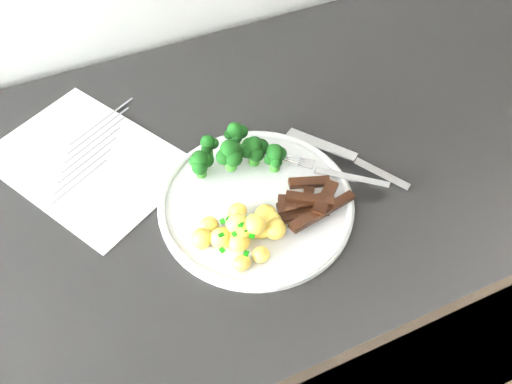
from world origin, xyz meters
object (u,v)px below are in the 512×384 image
object	(u,v)px
knife	(362,166)
plate	(256,202)
recipe_paper	(88,161)
beef_strips	(310,204)
broccoli	(238,151)
fork	(336,173)
potatoes	(244,230)
counter	(257,305)

from	to	relation	value
knife	plate	bearing A→B (deg)	178.92
recipe_paper	beef_strips	size ratio (longest dim) A/B	3.06
broccoli	fork	bearing A→B (deg)	-32.31
plate	potatoes	bearing A→B (deg)	-128.91
counter	beef_strips	distance (m)	0.50
plate	beef_strips	size ratio (longest dim) A/B	2.43
counter	fork	world-z (taller)	fork
broccoli	beef_strips	distance (m)	0.12
beef_strips	broccoli	bearing A→B (deg)	117.84
counter	fork	distance (m)	0.50
broccoli	beef_strips	bearing A→B (deg)	-62.16
counter	broccoli	size ratio (longest dim) A/B	18.91
broccoli	knife	bearing A→B (deg)	-23.54
knife	counter	bearing A→B (deg)	149.79
beef_strips	knife	world-z (taller)	beef_strips
counter	recipe_paper	xyz separation A→B (m)	(-0.23, 0.10, 0.47)
recipe_paper	knife	distance (m)	0.40
recipe_paper	broccoli	world-z (taller)	broccoli
recipe_paper	plate	bearing A→B (deg)	-42.28
recipe_paper	beef_strips	distance (m)	0.33
potatoes	knife	bearing A→B (deg)	11.73
fork	beef_strips	bearing A→B (deg)	-150.07
counter	knife	xyz separation A→B (m)	(0.13, -0.08, 0.48)
potatoes	plate	bearing A→B (deg)	51.09
counter	recipe_paper	world-z (taller)	recipe_paper
knife	recipe_paper	bearing A→B (deg)	153.61
potatoes	knife	xyz separation A→B (m)	(0.20, 0.04, -0.02)
broccoli	knife	distance (m)	0.18
plate	broccoli	distance (m)	0.08
recipe_paper	broccoli	xyz separation A→B (m)	(0.20, -0.11, 0.04)
plate	beef_strips	distance (m)	0.07
recipe_paper	fork	world-z (taller)	fork
beef_strips	knife	bearing A→B (deg)	19.38
recipe_paper	beef_strips	xyz separation A→B (m)	(0.25, -0.21, 0.02)
beef_strips	fork	distance (m)	0.07
recipe_paper	fork	bearing A→B (deg)	-30.06
broccoli	potatoes	world-z (taller)	broccoli
broccoli	potatoes	bearing A→B (deg)	-109.46
plate	counter	bearing A→B (deg)	63.94
recipe_paper	knife	size ratio (longest dim) A/B	1.96
fork	recipe_paper	bearing A→B (deg)	149.94
beef_strips	counter	bearing A→B (deg)	102.39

